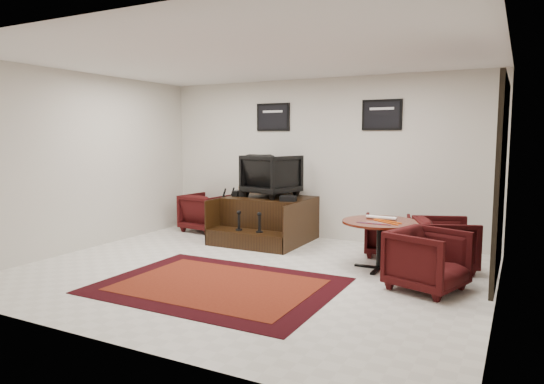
{
  "coord_description": "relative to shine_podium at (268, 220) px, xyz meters",
  "views": [
    {
      "loc": [
        3.18,
        -5.45,
        1.8
      ],
      "look_at": [
        -0.11,
        0.9,
        0.98
      ],
      "focal_mm": 32.0,
      "sensor_mm": 36.0,
      "label": 1
    }
  ],
  "objects": [
    {
      "name": "ground",
      "position": [
        0.71,
        -1.9,
        -0.34
      ],
      "size": [
        6.0,
        6.0,
        0.0
      ],
      "primitive_type": "plane",
      "color": "white",
      "rests_on": "ground"
    },
    {
      "name": "room_shell",
      "position": [
        1.12,
        -1.78,
        1.44
      ],
      "size": [
        6.02,
        5.02,
        2.81
      ],
      "color": "silver",
      "rests_on": "ground"
    },
    {
      "name": "area_rug",
      "position": [
        0.69,
        -2.59,
        -0.34
      ],
      "size": [
        2.8,
        2.1,
        0.01
      ],
      "color": "black",
      "rests_on": "ground"
    },
    {
      "name": "shine_podium",
      "position": [
        0.0,
        0.0,
        0.0
      ],
      "size": [
        1.45,
        1.49,
        0.75
      ],
      "color": "black",
      "rests_on": "ground"
    },
    {
      "name": "shine_chair",
      "position": [
        0.0,
        0.15,
        0.82
      ],
      "size": [
        0.97,
        0.94,
        0.83
      ],
      "primitive_type": "imported",
      "rotation": [
        0.0,
        0.0,
        2.88
      ],
      "color": "black",
      "rests_on": "shine_podium"
    },
    {
      "name": "shoes_pair",
      "position": [
        -0.54,
        -0.02,
        0.45
      ],
      "size": [
        0.27,
        0.3,
        0.1
      ],
      "color": "black",
      "rests_on": "shine_podium"
    },
    {
      "name": "polish_kit",
      "position": [
        0.52,
        -0.25,
        0.45
      ],
      "size": [
        0.27,
        0.21,
        0.09
      ],
      "primitive_type": "cube",
      "rotation": [
        0.0,
        0.0,
        0.15
      ],
      "color": "black",
      "rests_on": "shine_podium"
    },
    {
      "name": "umbrella_black",
      "position": [
        -0.88,
        -0.19,
        0.12
      ],
      "size": [
        0.34,
        0.13,
        0.92
      ],
      "primitive_type": null,
      "color": "black",
      "rests_on": "ground"
    },
    {
      "name": "umbrella_hooked",
      "position": [
        -0.82,
        -0.02,
        0.12
      ],
      "size": [
        0.35,
        0.13,
        0.93
      ],
      "primitive_type": null,
      "color": "black",
      "rests_on": "ground"
    },
    {
      "name": "armchair_side",
      "position": [
        -1.45,
        0.2,
        0.05
      ],
      "size": [
        0.84,
        0.79,
        0.79
      ],
      "primitive_type": "imported",
      "rotation": [
        0.0,
        0.0,
        3.04
      ],
      "color": "black",
      "rests_on": "ground"
    },
    {
      "name": "meeting_table",
      "position": [
        2.22,
        -0.95,
        0.24
      ],
      "size": [
        1.02,
        1.02,
        0.67
      ],
      "color": "#47100A",
      "rests_on": "ground"
    },
    {
      "name": "table_chair_back",
      "position": [
        2.13,
        -0.13,
        -0.0
      ],
      "size": [
        0.8,
        0.77,
        0.69
      ],
      "primitive_type": "imported",
      "rotation": [
        0.0,
        0.0,
        3.39
      ],
      "color": "black",
      "rests_on": "ground"
    },
    {
      "name": "table_chair_window",
      "position": [
        3.01,
        -0.56,
        0.04
      ],
      "size": [
        0.93,
        0.96,
        0.78
      ],
      "primitive_type": "imported",
      "rotation": [
        0.0,
        0.0,
        1.93
      ],
      "color": "black",
      "rests_on": "ground"
    },
    {
      "name": "table_chair_corner",
      "position": [
        2.96,
        -1.59,
        0.05
      ],
      "size": [
        0.93,
        0.96,
        0.79
      ],
      "primitive_type": "imported",
      "rotation": [
        0.0,
        0.0,
        1.25
      ],
      "color": "black",
      "rests_on": "ground"
    },
    {
      "name": "paper_roll",
      "position": [
        2.21,
        -0.83,
        0.35
      ],
      "size": [
        0.42,
        0.06,
        0.05
      ],
      "primitive_type": "cylinder",
      "rotation": [
        0.0,
        1.57,
        -0.02
      ],
      "color": "white",
      "rests_on": "meeting_table"
    },
    {
      "name": "table_clutter",
      "position": [
        2.29,
        -1.04,
        0.33
      ],
      "size": [
        0.56,
        0.38,
        0.01
      ],
      "color": "#E85F0C",
      "rests_on": "meeting_table"
    }
  ]
}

